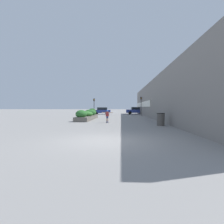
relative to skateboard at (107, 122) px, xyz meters
The scene contains 11 objects.
ground_plane 9.36m from the skateboard, 86.49° to the right, with size 300.00×300.00×0.00m, color gray.
building_wall_right 9.81m from the skateboard, 52.62° to the left, with size 0.67×39.51×5.17m.
planter_box 5.51m from the skateboard, 121.11° to the left, with size 1.62×8.42×1.38m.
skateboard is the anchor object (origin of this frame).
skateboarder 0.74m from the skateboard, ahead, with size 1.11×0.20×1.19m.
trash_bin 5.35m from the skateboard, 29.33° to the right, with size 0.66×0.66×1.04m.
car_leftmost 21.11m from the skateboard, 97.74° to the left, with size 3.83×1.91×1.53m.
car_center_left 24.71m from the skateboard, 62.10° to the left, with size 4.74×1.93×1.51m.
car_center_right 22.34m from the skateboard, 77.84° to the left, with size 4.32×2.06×1.61m.
traffic_light_left 16.43m from the skateboard, 103.46° to the left, with size 0.28×0.30×3.22m.
traffic_light_right 17.31m from the skateboard, 72.39° to the left, with size 0.28×0.30×3.53m.
Camera 1 is at (0.78, -7.89, 1.50)m, focal length 28.00 mm.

